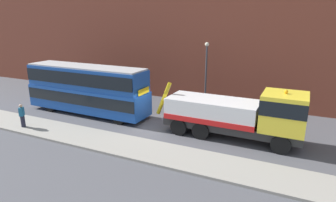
{
  "coord_description": "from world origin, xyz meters",
  "views": [
    {
      "loc": [
        9.41,
        -17.93,
        7.76
      ],
      "look_at": [
        0.93,
        0.1,
        2.0
      ],
      "focal_mm": 30.54,
      "sensor_mm": 36.0,
      "label": 1
    }
  ],
  "objects_px": {
    "double_decker_bus": "(87,88)",
    "pedestrian_onlooker": "(22,116)",
    "recovery_tow_truck": "(239,114)",
    "street_lamp": "(206,70)"
  },
  "relations": [
    {
      "from": "double_decker_bus",
      "to": "pedestrian_onlooker",
      "type": "xyz_separation_m",
      "value": [
        -1.92,
        -4.84,
        -1.25
      ]
    },
    {
      "from": "recovery_tow_truck",
      "to": "street_lamp",
      "type": "height_order",
      "value": "street_lamp"
    },
    {
      "from": "double_decker_bus",
      "to": "street_lamp",
      "type": "distance_m",
      "value": 10.32
    },
    {
      "from": "double_decker_bus",
      "to": "street_lamp",
      "type": "relative_size",
      "value": 1.9
    },
    {
      "from": "recovery_tow_truck",
      "to": "pedestrian_onlooker",
      "type": "xyz_separation_m",
      "value": [
        -14.53,
        -4.83,
        -0.77
      ]
    },
    {
      "from": "pedestrian_onlooker",
      "to": "recovery_tow_truck",
      "type": "bearing_deg",
      "value": -11.3
    },
    {
      "from": "double_decker_bus",
      "to": "street_lamp",
      "type": "height_order",
      "value": "street_lamp"
    },
    {
      "from": "recovery_tow_truck",
      "to": "double_decker_bus",
      "type": "height_order",
      "value": "double_decker_bus"
    },
    {
      "from": "double_decker_bus",
      "to": "street_lamp",
      "type": "xyz_separation_m",
      "value": [
        8.45,
        5.8,
        1.24
      ]
    },
    {
      "from": "double_decker_bus",
      "to": "pedestrian_onlooker",
      "type": "relative_size",
      "value": 6.48
    }
  ]
}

